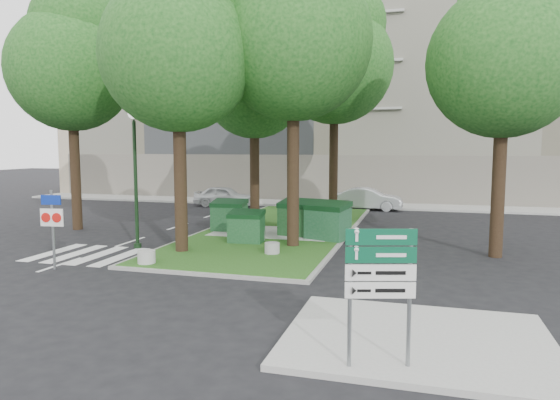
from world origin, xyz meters
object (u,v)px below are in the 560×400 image
(tree_street_left, at_px, (73,57))
(car_white, at_px, (224,196))
(tree_median_far, at_px, (337,54))
(dumpster_a, at_px, (229,215))
(street_lamp, at_px, (135,161))
(dumpster_c, at_px, (299,218))
(dumpster_d, at_px, (328,221))
(tree_median_mid, at_px, (256,76))
(dumpster_b, at_px, (246,227))
(traffic_sign_pole, at_px, (52,219))
(tree_street_right, at_px, (508,47))
(bollard_mid, at_px, (258,236))
(car_silver, at_px, (368,199))
(litter_bin, at_px, (345,218))
(bollard_left, at_px, (147,257))
(tree_median_near_right, at_px, (296,26))
(directional_sign, at_px, (380,276))
(bollard_right, at_px, (272,248))
(tree_median_near_left, at_px, (181,40))

(tree_street_left, bearing_deg, car_white, 73.32)
(tree_median_far, relative_size, dumpster_a, 7.90)
(street_lamp, bearing_deg, dumpster_c, 34.85)
(dumpster_d, bearing_deg, tree_median_mid, 161.71)
(dumpster_b, bearing_deg, traffic_sign_pole, -133.88)
(tree_street_right, bearing_deg, dumpster_c, 167.76)
(tree_street_right, xyz_separation_m, dumpster_b, (-8.96, -0.40, -6.27))
(tree_median_mid, height_order, bollard_mid, tree_median_mid)
(car_silver, bearing_deg, tree_street_left, 133.97)
(dumpster_c, height_order, car_white, dumpster_c)
(dumpster_a, bearing_deg, tree_median_mid, 72.27)
(car_silver, bearing_deg, dumpster_c, 172.13)
(car_silver, bearing_deg, dumpster_a, 155.16)
(litter_bin, distance_m, car_silver, 7.19)
(bollard_left, bearing_deg, tree_street_left, 140.38)
(bollard_mid, height_order, litter_bin, litter_bin)
(tree_median_near_right, bearing_deg, tree_median_mid, 123.69)
(dumpster_d, bearing_deg, bollard_mid, -137.53)
(tree_median_far, xyz_separation_m, dumpster_b, (-2.16, -7.40, -7.61))
(dumpster_c, distance_m, car_white, 11.81)
(directional_sign, bearing_deg, tree_street_right, 56.46)
(tree_median_far, height_order, dumpster_a, tree_median_far)
(litter_bin, bearing_deg, tree_median_far, 109.87)
(bollard_mid, bearing_deg, dumpster_d, 23.90)
(traffic_sign_pole, bearing_deg, tree_median_mid, 63.24)
(tree_median_far, height_order, tree_street_right, tree_median_far)
(tree_street_right, distance_m, directional_sign, 11.82)
(bollard_left, bearing_deg, tree_median_mid, 84.75)
(tree_median_near_right, distance_m, dumpster_b, 7.54)
(bollard_mid, relative_size, litter_bin, 0.75)
(tree_median_near_right, bearing_deg, bollard_right, -104.97)
(dumpster_c, relative_size, dumpster_d, 0.92)
(dumpster_d, xyz_separation_m, bollard_mid, (-2.54, -1.13, -0.52))
(dumpster_b, height_order, street_lamp, street_lamp)
(dumpster_a, distance_m, dumpster_b, 2.79)
(tree_street_right, bearing_deg, dumpster_b, -177.44)
(tree_median_near_left, xyz_separation_m, directional_sign, (7.30, -7.56, -5.67))
(tree_street_right, distance_m, dumpster_a, 12.40)
(tree_median_far, bearing_deg, litter_bin, -70.13)
(tree_median_far, bearing_deg, dumpster_b, -106.30)
(tree_median_far, height_order, traffic_sign_pole, tree_median_far)
(tree_median_near_left, bearing_deg, car_silver, 70.87)
(traffic_sign_pole, bearing_deg, street_lamp, 71.48)
(tree_median_near_left, distance_m, tree_median_far, 10.24)
(tree_median_mid, height_order, tree_street_right, tree_street_right)
(tree_median_near_right, height_order, bollard_right, tree_median_near_right)
(bollard_mid, bearing_deg, tree_median_near_left, -127.46)
(bollard_left, xyz_separation_m, directional_sign, (7.59, -5.50, 1.34))
(car_white, bearing_deg, dumpster_d, -144.67)
(tree_median_near_right, xyz_separation_m, dumpster_c, (-0.36, 2.10, -7.15))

